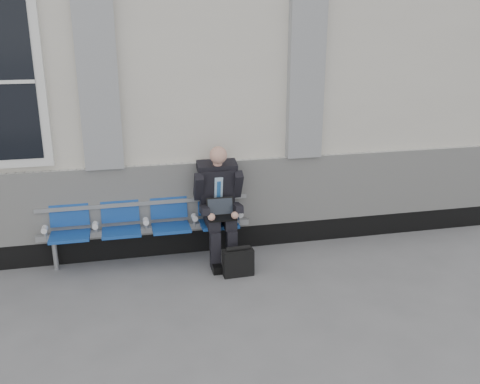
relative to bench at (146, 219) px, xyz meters
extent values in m
cube|color=#94979A|center=(-0.44, 0.12, 1.85)|extent=(0.45, 0.14, 2.40)
cube|color=#94979A|center=(2.06, 0.12, 1.85)|extent=(0.45, 0.14, 2.40)
cube|color=#9EA0A3|center=(0.00, -0.02, -0.13)|extent=(2.60, 0.07, 0.07)
cube|color=#9EA0A3|center=(0.00, 0.10, 0.18)|extent=(2.60, 0.05, 0.05)
cylinder|color=#9EA0A3|center=(-1.10, -0.02, -0.36)|extent=(0.06, 0.06, 0.39)
cylinder|color=#9EA0A3|center=(1.10, -0.02, -0.36)|extent=(0.06, 0.06, 0.39)
cube|color=#0F3F95|center=(-0.90, -0.10, -0.10)|extent=(0.46, 0.42, 0.07)
cube|color=#0F3F95|center=(-0.90, 0.11, 0.16)|extent=(0.46, 0.10, 0.40)
cube|color=#0F3F95|center=(-0.30, -0.10, -0.10)|extent=(0.46, 0.42, 0.07)
cube|color=#0F3F95|center=(-0.30, 0.11, 0.16)|extent=(0.46, 0.10, 0.40)
cube|color=#0F3F95|center=(0.30, -0.10, -0.10)|extent=(0.46, 0.42, 0.07)
cube|color=#0F3F95|center=(0.30, 0.11, 0.16)|extent=(0.46, 0.10, 0.40)
cube|color=#0F3F95|center=(0.90, -0.10, -0.10)|extent=(0.46, 0.42, 0.07)
cube|color=#0F3F95|center=(0.90, 0.11, 0.16)|extent=(0.46, 0.10, 0.40)
cylinder|color=white|center=(-1.18, -0.07, 0.00)|extent=(0.07, 0.12, 0.07)
cylinder|color=white|center=(-0.60, -0.07, 0.00)|extent=(0.07, 0.12, 0.07)
cylinder|color=white|center=(0.00, -0.07, 0.00)|extent=(0.07, 0.12, 0.07)
cylinder|color=white|center=(0.60, -0.07, 0.00)|extent=(0.07, 0.12, 0.07)
cylinder|color=white|center=(1.18, -0.07, 0.00)|extent=(0.07, 0.12, 0.07)
cube|color=black|center=(0.79, -0.49, -0.51)|extent=(0.11, 0.26, 0.09)
cube|color=black|center=(1.00, -0.49, -0.51)|extent=(0.11, 0.26, 0.09)
cube|color=black|center=(0.79, -0.43, -0.31)|extent=(0.12, 0.13, 0.47)
cube|color=black|center=(1.00, -0.43, -0.31)|extent=(0.12, 0.13, 0.47)
cube|color=black|center=(0.80, -0.20, -0.01)|extent=(0.15, 0.46, 0.14)
cube|color=black|center=(1.00, -0.21, -0.01)|extent=(0.15, 0.46, 0.14)
cube|color=black|center=(0.90, 0.00, 0.32)|extent=(0.43, 0.35, 0.64)
cube|color=#BDE0F8|center=(0.90, -0.12, 0.34)|extent=(0.10, 0.10, 0.36)
cube|color=#2562B0|center=(0.90, -0.13, 0.32)|extent=(0.05, 0.08, 0.30)
cube|color=black|center=(0.90, -0.03, 0.63)|extent=(0.49, 0.24, 0.15)
cylinder|color=#DB9F89|center=(0.90, -0.08, 0.70)|extent=(0.11, 0.11, 0.10)
sphere|color=#DB9F89|center=(0.90, -0.14, 0.80)|extent=(0.21, 0.21, 0.21)
cube|color=black|center=(0.66, -0.10, 0.40)|extent=(0.10, 0.29, 0.38)
cube|color=black|center=(1.14, -0.11, 0.40)|extent=(0.10, 0.29, 0.38)
cube|color=black|center=(0.69, -0.28, 0.16)|extent=(0.09, 0.32, 0.14)
cube|color=black|center=(1.10, -0.29, 0.16)|extent=(0.09, 0.32, 0.14)
sphere|color=#DB9F89|center=(0.75, -0.43, 0.12)|extent=(0.09, 0.09, 0.09)
sphere|color=#DB9F89|center=(1.04, -0.43, 0.12)|extent=(0.09, 0.09, 0.09)
cube|color=black|center=(0.90, -0.35, 0.07)|extent=(0.34, 0.24, 0.02)
cube|color=black|center=(0.90, -0.23, 0.18)|extent=(0.34, 0.09, 0.21)
cube|color=black|center=(0.90, -0.24, 0.18)|extent=(0.30, 0.07, 0.18)
cube|color=black|center=(1.02, -0.66, -0.39)|extent=(0.37, 0.17, 0.32)
cylinder|color=black|center=(1.02, -0.66, -0.21)|extent=(0.29, 0.07, 0.06)
camera|label=1|loc=(-0.24, -6.27, 2.38)|focal=40.00mm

